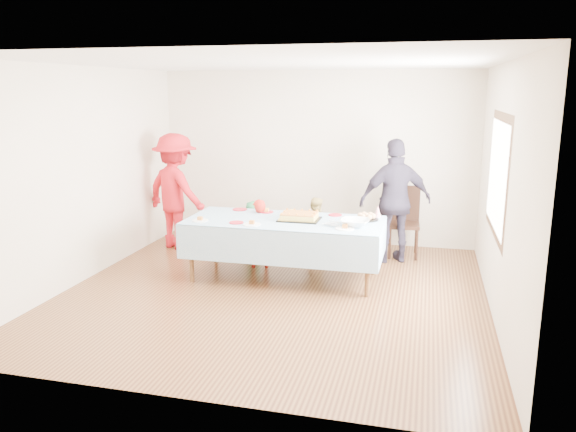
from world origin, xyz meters
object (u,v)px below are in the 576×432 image
Objects in this scene: dining_chair at (404,217)px; adult_left at (176,191)px; birthday_cake at (299,217)px; party_table at (285,224)px.

dining_chair is 3.46m from adult_left.
dining_chair is (1.26, 1.43, -0.25)m from birthday_cake.
birthday_cake is at bearing 178.51° from adult_left.
party_table is at bearing -167.80° from birthday_cake.
birthday_cake is 0.29× the size of adult_left.
adult_left is at bearing -175.45° from dining_chair.
adult_left is (-2.16, 0.98, 0.06)m from birthday_cake.
adult_left is at bearing 155.67° from birthday_cake.
birthday_cake is 2.37m from adult_left.
dining_chair is at bearing 48.64° from birthday_cake.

